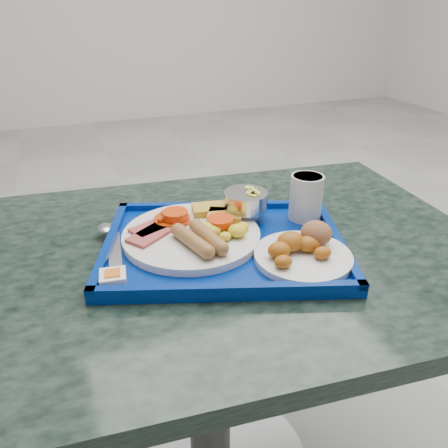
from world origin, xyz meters
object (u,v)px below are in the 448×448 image
Objects in this scene: table at (208,320)px; bread_plate at (303,249)px; tray at (224,245)px; juice_cup at (306,196)px; main_plate at (196,231)px; fruit_bowl at (246,201)px.

bread_plate is (0.14, -0.12, 0.21)m from table.
tray is at bearing 137.43° from bread_plate.
bread_plate reaches higher than tray.
tray reaches higher than table.
main_plate is at bearing 179.55° from juice_cup.
table is 0.21m from main_plate.
juice_cup reaches higher than table.
tray is 5.85× the size of fruit_bowl.
juice_cup reaches higher than bread_plate.
juice_cup is at bearing -19.65° from fruit_bowl.
main_plate is 0.21m from bread_plate.
table is 0.19m from tray.
table is 0.28m from bread_plate.
juice_cup reaches higher than main_plate.
juice_cup is (0.09, 0.14, 0.03)m from bread_plate.
bread_plate is at bearing -80.06° from fruit_bowl.
fruit_bowl is at bearing 160.35° from juice_cup.
main_plate is 1.52× the size of bread_plate.
main_plate is 0.24m from juice_cup.
bread_plate is at bearing -42.09° from main_plate.
juice_cup is at bearing -0.45° from main_plate.
bread_plate reaches higher than table.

